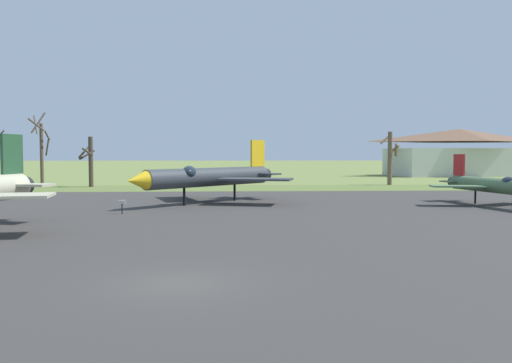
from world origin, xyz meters
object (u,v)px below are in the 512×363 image
jet_fighter_front_left (496,185)px  jet_fighter_rear_left (209,177)px  info_placard_rear_left (122,206)px  visitor_building (459,153)px

jet_fighter_front_left → jet_fighter_rear_left: 24.36m
info_placard_rear_left → jet_fighter_rear_left: bearing=53.1°
jet_fighter_front_left → jet_fighter_rear_left: size_ratio=0.91×
jet_fighter_front_left → jet_fighter_rear_left: (-23.96, 4.38, 0.57)m
jet_fighter_rear_left → info_placard_rear_left: (-6.10, -8.11, -1.77)m
jet_fighter_rear_left → visitor_building: visitor_building is taller
jet_fighter_rear_left → visitor_building: (48.20, 56.91, 2.14)m
jet_fighter_rear_left → visitor_building: 74.61m
visitor_building → info_placard_rear_left: bearing=-129.9°
info_placard_rear_left → visitor_building: size_ratio=0.04×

